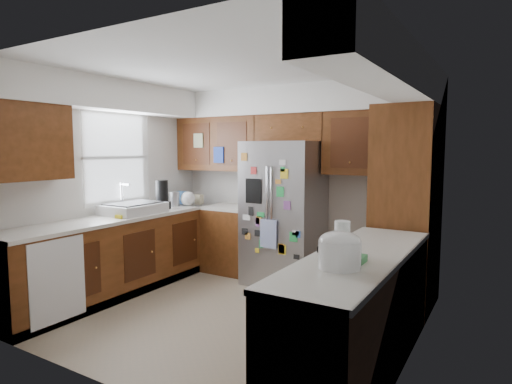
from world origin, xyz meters
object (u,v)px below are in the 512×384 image
pantry (406,208)px  fridge (284,213)px  paper_towel (342,238)px  rice_cooker (340,249)px

pantry → fridge: size_ratio=1.19×
fridge → paper_towel: size_ratio=7.02×
pantry → rice_cooker: (-0.00, -2.06, -0.03)m
pantry → fridge: bearing=177.9°
fridge → rice_cooker: bearing=-54.7°
fridge → rice_cooker: (1.50, -2.12, 0.15)m
fridge → rice_cooker: fridge is taller
fridge → paper_towel: (1.40, -1.77, 0.15)m
fridge → pantry: bearing=-2.1°
rice_cooker → paper_towel: 0.36m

